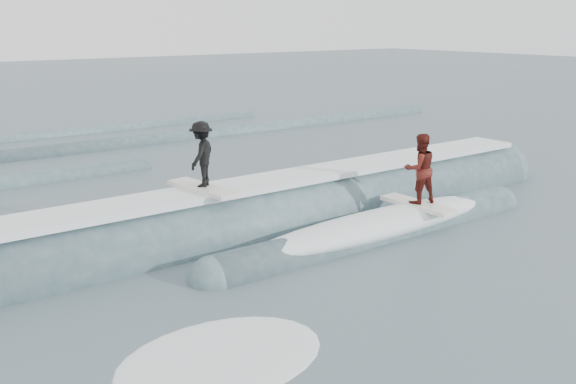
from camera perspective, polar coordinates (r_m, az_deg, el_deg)
ground at (r=11.61m, az=15.33°, el=-10.47°), size 160.00×160.00×0.00m
breaking_wave at (r=15.62m, az=-0.74°, el=-3.07°), size 20.53×3.90×2.24m
surfer_black at (r=14.41m, az=-7.68°, el=2.98°), size 1.08×2.06×1.57m
surfer_red at (r=15.74m, az=11.61°, el=1.71°), size 0.96×2.02×1.80m
whitewater at (r=10.71m, az=22.27°, el=-13.35°), size 11.64×8.15×0.10m
far_swells at (r=25.72m, az=-17.80°, el=3.30°), size 39.96×8.65×0.80m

